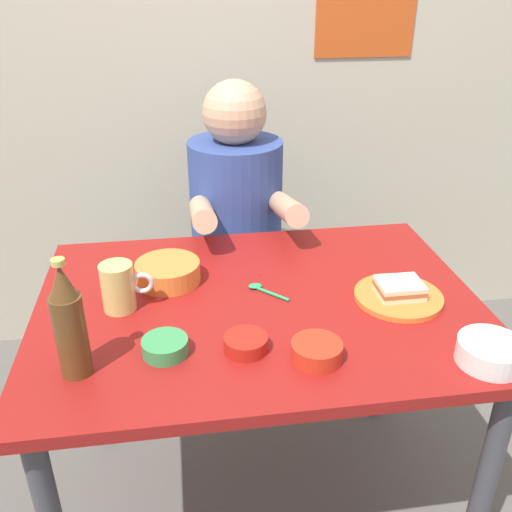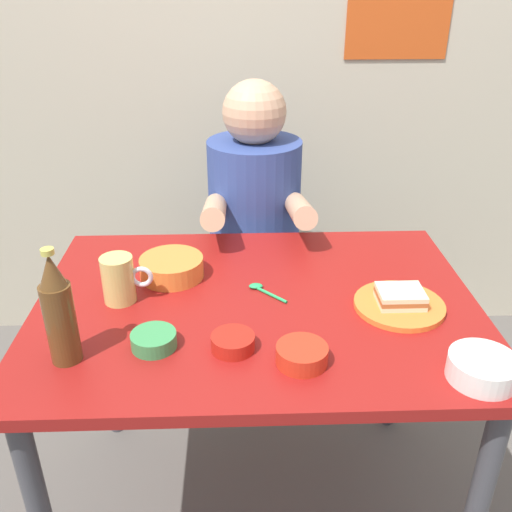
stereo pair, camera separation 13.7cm
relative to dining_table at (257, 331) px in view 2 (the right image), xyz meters
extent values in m
plane|color=#59544F|center=(0.00, 0.00, -0.65)|extent=(6.00, 6.00, 0.00)
cube|color=#BCB299|center=(0.00, 1.05, 0.65)|extent=(4.40, 0.08, 2.60)
cube|color=maroon|center=(0.00, 0.00, 0.08)|extent=(1.10, 0.80, 0.03)
cylinder|color=#3F3F44|center=(-0.49, 0.34, -0.29)|extent=(0.05, 0.05, 0.71)
cylinder|color=#3F3F44|center=(0.49, 0.34, -0.29)|extent=(0.05, 0.05, 0.71)
cylinder|color=#4C4C51|center=(0.02, 0.63, -0.44)|extent=(0.08, 0.08, 0.41)
cylinder|color=#2D2D33|center=(0.02, 0.63, -0.22)|extent=(0.34, 0.34, 0.04)
cylinder|color=#33478C|center=(0.02, 0.63, 0.06)|extent=(0.32, 0.32, 0.52)
sphere|color=tan|center=(0.02, 0.63, 0.42)|extent=(0.21, 0.21, 0.21)
cylinder|color=tan|center=(-0.11, 0.38, 0.18)|extent=(0.07, 0.31, 0.14)
cylinder|color=tan|center=(0.15, 0.38, 0.18)|extent=(0.07, 0.31, 0.14)
cylinder|color=orange|center=(0.35, -0.04, 0.10)|extent=(0.22, 0.22, 0.01)
cube|color=beige|center=(0.35, -0.04, 0.11)|extent=(0.11, 0.09, 0.01)
cube|color=#9E592D|center=(0.35, -0.04, 0.13)|extent=(0.11, 0.09, 0.01)
cube|color=beige|center=(0.35, -0.04, 0.14)|extent=(0.11, 0.09, 0.01)
cylinder|color=#D1BC66|center=(-0.34, 0.01, 0.15)|extent=(0.08, 0.08, 0.12)
torus|color=silver|center=(-0.28, 0.01, 0.16)|extent=(0.06, 0.01, 0.06)
cylinder|color=#593819|center=(-0.41, -0.22, 0.18)|extent=(0.06, 0.06, 0.18)
cone|color=#593819|center=(-0.41, -0.22, 0.31)|extent=(0.05, 0.05, 0.07)
cylinder|color=#BFB74C|center=(-0.41, -0.22, 0.35)|extent=(0.03, 0.03, 0.01)
cylinder|color=#B21E14|center=(-0.06, -0.20, 0.11)|extent=(0.10, 0.10, 0.03)
cylinder|color=maroon|center=(-0.06, -0.20, 0.12)|extent=(0.08, 0.08, 0.02)
cylinder|color=silver|center=(0.44, -0.31, 0.12)|extent=(0.14, 0.14, 0.05)
cylinder|color=tan|center=(0.44, -0.31, 0.13)|extent=(0.11, 0.11, 0.02)
cylinder|color=red|center=(0.09, -0.25, 0.11)|extent=(0.11, 0.11, 0.04)
cylinder|color=#A33521|center=(0.09, -0.25, 0.12)|extent=(0.09, 0.09, 0.02)
cylinder|color=orange|center=(-0.22, 0.13, 0.12)|extent=(0.17, 0.17, 0.05)
cylinder|color=#B25B2D|center=(-0.22, 0.13, 0.13)|extent=(0.14, 0.14, 0.02)
cylinder|color=#388C4C|center=(-0.23, -0.18, 0.11)|extent=(0.10, 0.10, 0.03)
cylinder|color=#5B643A|center=(-0.23, -0.18, 0.12)|extent=(0.08, 0.08, 0.02)
cylinder|color=#26A559|center=(0.04, 0.02, 0.10)|extent=(0.08, 0.08, 0.01)
ellipsoid|color=#26A559|center=(0.00, 0.06, 0.10)|extent=(0.04, 0.02, 0.01)
camera|label=1|loc=(-0.18, -1.17, 0.83)|focal=39.16mm
camera|label=2|loc=(-0.04, -1.19, 0.83)|focal=39.16mm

